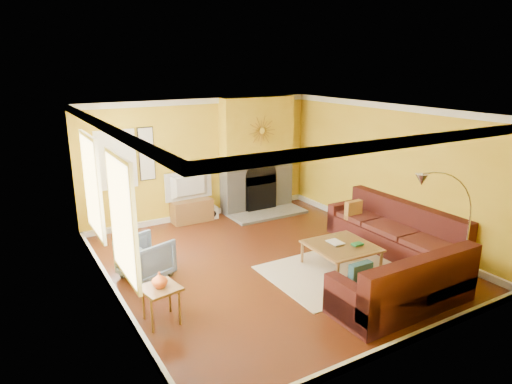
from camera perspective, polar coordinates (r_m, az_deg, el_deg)
floor at (r=8.30m, az=1.92°, el=-8.85°), size 5.50×6.00×0.02m
ceiling at (r=7.57m, az=2.11°, el=10.17°), size 5.50×6.00×0.02m
wall_back at (r=10.42m, az=-6.91°, el=4.11°), size 5.50×0.02×2.70m
wall_front at (r=5.67m, az=18.65°, el=-6.95°), size 5.50×0.02×2.70m
wall_left at (r=6.82m, az=-18.00°, el=-2.98°), size 0.02×6.00×2.70m
wall_right at (r=9.55m, az=16.14°, el=2.50°), size 0.02×6.00×2.70m
baseboard at (r=8.27m, az=1.92°, el=-8.41°), size 5.50×6.00×0.12m
crown_molding at (r=7.58m, az=2.10°, el=9.65°), size 5.50×6.00×0.12m
window_left_near at (r=8.02m, az=-19.91°, el=0.74°), size 0.06×1.22×1.72m
window_left_far at (r=6.23m, az=-16.51°, el=-3.20°), size 0.06×1.22×1.72m
window_back at (r=9.75m, az=-17.12°, el=3.89°), size 0.82×0.06×1.22m
wall_art at (r=9.91m, az=-13.51°, el=4.64°), size 0.34×0.04×1.14m
fireplace at (r=10.84m, az=0.10°, el=4.68°), size 1.80×0.40×2.70m
mantel at (r=10.66m, az=0.76°, el=3.94°), size 1.92×0.22×0.08m
hearth at (r=10.73m, az=1.60°, el=-2.75°), size 1.80×0.70×0.06m
sunburst at (r=10.54m, az=0.75°, el=7.67°), size 0.70×0.04×0.70m
rug at (r=8.07m, az=10.20°, el=-9.72°), size 2.40×1.80×0.02m
sectional_sofa at (r=8.12m, az=13.24°, el=-6.34°), size 3.02×3.42×0.90m
coffee_table at (r=8.17m, az=10.56°, el=-7.85°), size 1.12×1.12×0.42m
media_console at (r=10.35m, az=-8.03°, el=-2.32°), size 0.91×0.41×0.50m
tv at (r=10.19m, az=-8.16°, el=0.73°), size 1.12×0.19×0.64m
subwoofer at (r=10.55m, az=-5.70°, el=-2.53°), size 0.28×0.28×0.28m
armchair at (r=7.86m, az=-13.62°, el=-7.98°), size 0.94×0.93×0.68m
side_table at (r=6.58m, az=-11.77°, el=-13.61°), size 0.56×0.56×0.53m
vase at (r=6.40m, az=-11.96°, el=-10.66°), size 0.24×0.24×0.23m
book at (r=8.06m, az=9.28°, el=-6.39°), size 0.22×0.30×0.03m
arc_lamp at (r=7.30m, az=22.57°, el=-5.07°), size 1.29×0.36×2.01m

